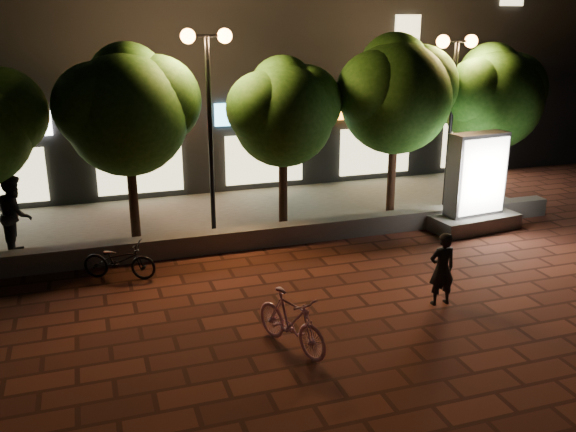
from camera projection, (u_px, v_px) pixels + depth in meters
name	position (u px, v px, depth m)	size (l,w,h in m)	color
ground	(343.00, 310.00, 12.18)	(80.00, 80.00, 0.00)	#5B281C
retaining_wall	(281.00, 234.00, 15.72)	(16.00, 0.45, 0.50)	slate
sidewalk	(255.00, 214.00, 18.05)	(16.00, 5.00, 0.08)	slate
building_block	(205.00, 32.00, 22.40)	(28.00, 8.12, 11.30)	black
tree_left	(128.00, 106.00, 15.04)	(3.60, 3.00, 4.89)	black
tree_mid	(284.00, 108.00, 16.30)	(3.24, 2.70, 4.50)	black
tree_right	(397.00, 91.00, 17.19)	(3.72, 3.10, 5.07)	black
tree_far_right	(494.00, 94.00, 18.20)	(3.48, 2.90, 4.76)	black
street_lamp_left	(208.00, 80.00, 15.20)	(1.26, 0.36, 5.18)	black
street_lamp_right	(454.00, 78.00, 17.34)	(1.26, 0.36, 4.98)	black
ad_kiosk	(475.00, 191.00, 16.61)	(2.55, 1.49, 2.63)	slate
scooter_pink	(291.00, 321.00, 10.61)	(0.49, 1.74, 1.05)	pink
rider	(442.00, 269.00, 12.22)	(0.55, 0.36, 1.51)	black
scooter_parked	(119.00, 260.00, 13.55)	(0.57, 1.62, 0.85)	black
pedestrian	(16.00, 214.00, 14.68)	(0.94, 0.73, 1.93)	black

